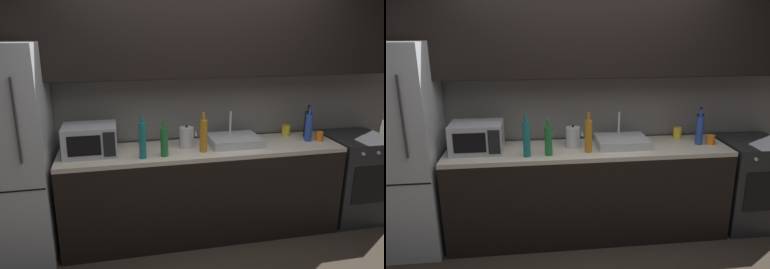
# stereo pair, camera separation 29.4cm
# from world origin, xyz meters

# --- Properties ---
(back_wall) EXTENTS (4.39, 0.44, 2.50)m
(back_wall) POSITION_xyz_m (0.00, 1.20, 1.55)
(back_wall) COLOR slate
(back_wall) RESTS_ON ground
(counter_run) EXTENTS (2.65, 0.60, 0.90)m
(counter_run) POSITION_xyz_m (0.00, 0.90, 0.45)
(counter_run) COLOR black
(counter_run) RESTS_ON ground
(refrigerator) EXTENTS (0.68, 0.69, 1.89)m
(refrigerator) POSITION_xyz_m (-1.70, 0.90, 0.94)
(refrigerator) COLOR #B7BABF
(refrigerator) RESTS_ON ground
(oven_range) EXTENTS (0.60, 0.62, 0.90)m
(oven_range) POSITION_xyz_m (1.66, 0.90, 0.45)
(oven_range) COLOR #232326
(oven_range) RESTS_ON ground
(microwave) EXTENTS (0.46, 0.35, 0.27)m
(microwave) POSITION_xyz_m (-1.02, 0.92, 1.04)
(microwave) COLOR #A8AAAF
(microwave) RESTS_ON counter_run
(sink_basin) EXTENTS (0.48, 0.38, 0.30)m
(sink_basin) POSITION_xyz_m (0.32, 0.93, 0.94)
(sink_basin) COLOR #ADAFB5
(sink_basin) RESTS_ON counter_run
(kettle) EXTENTS (0.17, 0.13, 0.22)m
(kettle) POSITION_xyz_m (-0.15, 0.94, 1.00)
(kettle) COLOR #B7BABF
(kettle) RESTS_ON counter_run
(wine_bottle_dark) EXTENTS (0.07, 0.07, 0.33)m
(wine_bottle_dark) POSITION_xyz_m (1.13, 1.02, 1.04)
(wine_bottle_dark) COLOR black
(wine_bottle_dark) RESTS_ON counter_run
(wine_bottle_amber) EXTENTS (0.07, 0.07, 0.37)m
(wine_bottle_amber) POSITION_xyz_m (-0.03, 0.78, 1.05)
(wine_bottle_amber) COLOR #B27019
(wine_bottle_amber) RESTS_ON counter_run
(wine_bottle_teal) EXTENTS (0.06, 0.06, 0.39)m
(wine_bottle_teal) POSITION_xyz_m (-0.58, 0.72, 1.06)
(wine_bottle_teal) COLOR #19666B
(wine_bottle_teal) RESTS_ON counter_run
(wine_bottle_blue) EXTENTS (0.07, 0.07, 0.34)m
(wine_bottle_blue) POSITION_xyz_m (1.07, 0.88, 1.04)
(wine_bottle_blue) COLOR #234299
(wine_bottle_blue) RESTS_ON counter_run
(wine_bottle_green) EXTENTS (0.07, 0.07, 0.33)m
(wine_bottle_green) POSITION_xyz_m (-0.39, 0.74, 1.03)
(wine_bottle_green) COLOR #1E6B2D
(wine_bottle_green) RESTS_ON counter_run
(mug_orange) EXTENTS (0.08, 0.08, 0.09)m
(mug_orange) POSITION_xyz_m (1.18, 0.86, 0.95)
(mug_orange) COLOR orange
(mug_orange) RESTS_ON counter_run
(mug_yellow) EXTENTS (0.09, 0.09, 0.11)m
(mug_yellow) POSITION_xyz_m (0.94, 1.11, 0.95)
(mug_yellow) COLOR gold
(mug_yellow) RESTS_ON counter_run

